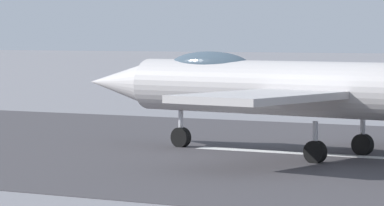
{
  "coord_description": "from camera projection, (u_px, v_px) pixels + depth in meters",
  "views": [
    {
      "loc": [
        -16.62,
        37.75,
        4.29
      ],
      "look_at": [
        0.72,
        7.44,
        2.2
      ],
      "focal_mm": 108.9,
      "sensor_mm": 36.0,
      "label": 1
    }
  ],
  "objects": [
    {
      "name": "runway_strip",
      "position": [
        314.0,
        154.0,
        41.2
      ],
      "size": [
        240.0,
        26.0,
        0.02
      ],
      "color": "#3F3D40",
      "rests_on": "ground"
    },
    {
      "name": "fighter_jet",
      "position": [
        293.0,
        87.0,
        40.67
      ],
      "size": [
        18.02,
        13.43,
        5.63
      ],
      "color": "#BAB5B5",
      "rests_on": "ground"
    },
    {
      "name": "ground_plane",
      "position": [
        314.0,
        155.0,
        41.2
      ],
      "size": [
        400.0,
        400.0,
        0.0
      ],
      "primitive_type": "plane",
      "color": "gray"
    }
  ]
}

